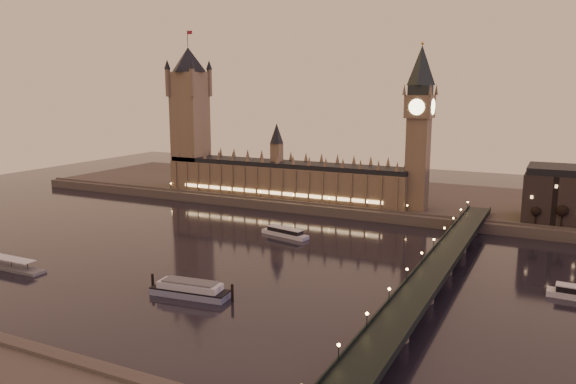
% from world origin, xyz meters
% --- Properties ---
extents(ground, '(700.00, 700.00, 0.00)m').
position_xyz_m(ground, '(0.00, 0.00, 0.00)').
color(ground, black).
rests_on(ground, ground).
extents(far_embankment, '(560.00, 130.00, 6.00)m').
position_xyz_m(far_embankment, '(30.00, 165.00, 3.00)').
color(far_embankment, '#423D35').
rests_on(far_embankment, ground).
extents(palace_of_westminster, '(180.00, 26.62, 52.00)m').
position_xyz_m(palace_of_westminster, '(-40.12, 120.99, 21.71)').
color(palace_of_westminster, brown).
rests_on(palace_of_westminster, ground).
extents(victoria_tower, '(31.68, 31.68, 118.00)m').
position_xyz_m(victoria_tower, '(-120.00, 121.00, 65.79)').
color(victoria_tower, brown).
rests_on(victoria_tower, ground).
extents(big_ben, '(17.68, 17.68, 104.00)m').
position_xyz_m(big_ben, '(53.99, 120.99, 63.95)').
color(big_ben, brown).
rests_on(big_ben, ground).
extents(westminster_bridge, '(13.20, 260.00, 15.30)m').
position_xyz_m(westminster_bridge, '(91.61, 0.00, 5.52)').
color(westminster_bridge, black).
rests_on(westminster_bridge, ground).
extents(bare_tree_0, '(5.59, 5.59, 11.37)m').
position_xyz_m(bare_tree_0, '(125.70, 109.00, 14.47)').
color(bare_tree_0, black).
rests_on(bare_tree_0, ground).
extents(bare_tree_1, '(5.59, 5.59, 11.37)m').
position_xyz_m(bare_tree_1, '(138.72, 109.00, 14.47)').
color(bare_tree_1, black).
rests_on(bare_tree_1, ground).
extents(cruise_boat_a, '(30.66, 13.30, 4.79)m').
position_xyz_m(cruise_boat_a, '(-1.25, 45.00, 2.11)').
color(cruise_boat_a, silver).
rests_on(cruise_boat_a, ground).
extents(moored_barge, '(37.21, 12.61, 6.86)m').
position_xyz_m(moored_barge, '(6.40, -55.03, 2.90)').
color(moored_barge, gray).
rests_on(moored_barge, ground).
extents(pontoon_pier, '(45.78, 7.63, 12.21)m').
position_xyz_m(pontoon_pier, '(-92.64, -63.57, 1.32)').
color(pontoon_pier, '#595B5E').
rests_on(pontoon_pier, ground).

